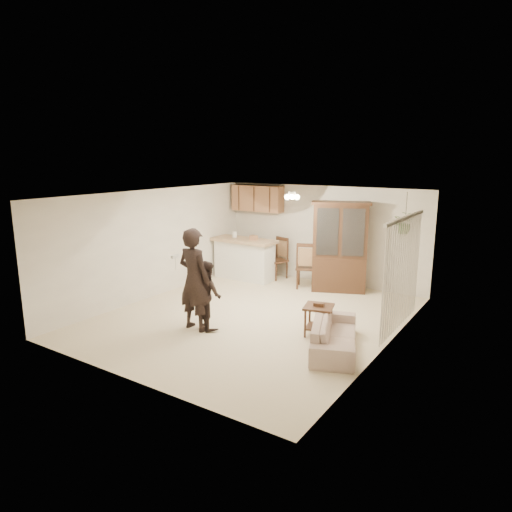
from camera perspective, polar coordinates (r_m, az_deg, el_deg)
The scene contains 23 objects.
floor at distance 9.46m, azimuth -0.33°, elevation -7.60°, with size 6.50×6.50×0.00m, color beige.
ceiling at distance 8.92m, azimuth -0.35°, elevation 7.66°, with size 5.50×6.50×0.02m, color silver.
wall_back at distance 11.91m, azimuth 8.35°, elevation 2.67°, with size 5.50×0.02×2.50m, color beige.
wall_front at distance 6.74m, azimuth -15.86°, elevation -5.24°, with size 5.50×0.02×2.50m, color beige.
wall_left at distance 10.85m, azimuth -12.54°, elevation 1.55°, with size 0.02×6.50×2.50m, color beige.
wall_right at distance 7.97m, azimuth 16.38°, elevation -2.55°, with size 0.02×6.50×2.50m, color beige.
breakfast_bar at distance 12.19m, azimuth -1.47°, elevation -0.57°, with size 1.60×0.55×1.00m, color white.
bar_top at distance 12.08m, azimuth -1.49°, elevation 1.97°, with size 1.75×0.70×0.08m, color tan.
upper_cabinets at distance 12.55m, azimuth 0.18°, elevation 7.21°, with size 1.50×0.34×0.70m, color #986742.
vertical_blinds at distance 8.86m, azimuth 17.80°, elevation -2.17°, with size 0.06×2.30×2.10m, color beige, non-canonical shape.
ceiling_fixture at distance 9.85m, azimuth 4.53°, elevation 7.49°, with size 0.36×0.36×0.20m, color beige, non-canonical shape.
hanging_plant at distance 10.25m, azimuth 18.16°, elevation 4.01°, with size 0.43×0.37×0.48m, color #2E5B24.
plant_cord at distance 10.21m, azimuth 18.28°, elevation 5.81°, with size 0.01×0.01×0.65m, color black.
sofa at distance 7.96m, azimuth 9.81°, elevation -8.95°, with size 1.87×0.73×0.73m, color beige.
adult at distance 8.63m, azimuth -7.71°, elevation -3.42°, with size 0.66×0.43×1.80m, color black.
child at distance 8.73m, azimuth -6.16°, elevation -4.75°, with size 0.66×0.51×1.35m, color black.
china_hutch at distance 11.17m, azimuth 10.42°, elevation 1.05°, with size 1.48×1.03×2.18m.
side_table at distance 8.54m, azimuth 7.80°, elevation -7.91°, with size 0.63×0.63×0.62m.
chair_bar at distance 12.14m, azimuth 0.38°, elevation -1.64°, with size 0.60×0.60×1.03m.
chair_hutch_left at distance 12.28m, azimuth 2.56°, elevation -1.39°, with size 0.60×0.60×1.10m.
chair_hutch_right at distance 11.48m, azimuth 6.35°, elevation -2.34°, with size 0.67×0.67×1.17m.
controller_adult at distance 8.18m, azimuth -10.05°, elevation -0.07°, with size 0.05×0.17×0.05m, color silver.
controller_child at distance 8.56m, azimuth -8.01°, elevation -4.22°, with size 0.04×0.11×0.04m, color silver.
Camera 1 is at (4.92, -7.41, 3.24)m, focal length 32.00 mm.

